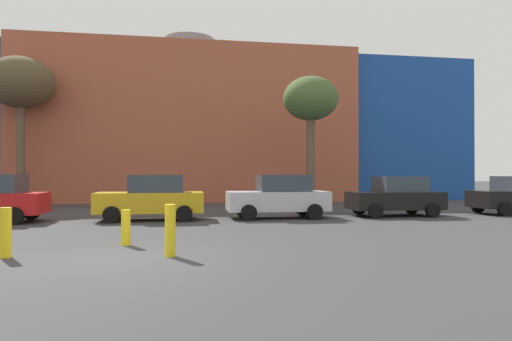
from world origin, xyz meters
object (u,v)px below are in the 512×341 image
(parked_car_3, at_px, (279,196))
(parked_car_4, at_px, (396,196))
(bare_tree_0, at_px, (21,84))
(bollard_yellow_0, at_px, (126,227))
(bare_tree_1, at_px, (311,102))
(bollard_yellow_2, at_px, (6,233))
(parked_car_2, at_px, (152,198))
(bollard_yellow_1, at_px, (170,230))

(parked_car_3, distance_m, parked_car_4, 5.36)
(bare_tree_0, xyz_separation_m, bollard_yellow_0, (7.86, -15.58, -6.65))
(bare_tree_1, bearing_deg, parked_car_4, -64.34)
(parked_car_3, bearing_deg, bollard_yellow_2, 44.34)
(bare_tree_0, bearing_deg, bare_tree_1, -14.06)
(parked_car_4, height_order, bare_tree_1, bare_tree_1)
(parked_car_3, bearing_deg, parked_car_2, 0.00)
(parked_car_2, distance_m, parked_car_4, 10.64)
(parked_car_4, bearing_deg, parked_car_2, 0.00)
(parked_car_3, height_order, bollard_yellow_2, parked_car_3)
(parked_car_3, relative_size, bollard_yellow_0, 4.57)
(parked_car_3, distance_m, bollard_yellow_2, 11.11)
(bare_tree_1, bearing_deg, bare_tree_0, 165.94)
(bollard_yellow_2, bearing_deg, bare_tree_0, 107.81)
(parked_car_3, bearing_deg, bare_tree_1, -119.88)
(parked_car_2, xyz_separation_m, parked_car_4, (10.64, 0.00, -0.04))
(parked_car_2, relative_size, bollard_yellow_1, 3.60)
(bollard_yellow_0, bearing_deg, bollard_yellow_1, -56.29)
(bare_tree_1, xyz_separation_m, bollard_yellow_0, (-8.43, -11.50, -5.42))
(parked_car_3, relative_size, bare_tree_0, 0.49)
(parked_car_4, relative_size, bare_tree_0, 0.47)
(parked_car_2, distance_m, bollard_yellow_0, 6.44)
(parked_car_4, height_order, bollard_yellow_0, parked_car_4)
(bare_tree_0, height_order, bollard_yellow_0, bare_tree_0)
(bare_tree_0, bearing_deg, parked_car_3, -34.39)
(bollard_yellow_2, bearing_deg, bare_tree_1, 49.77)
(parked_car_4, height_order, bollard_yellow_1, parked_car_4)
(parked_car_4, distance_m, bollard_yellow_2, 15.40)
(parked_car_3, height_order, bare_tree_1, bare_tree_1)
(bollard_yellow_0, bearing_deg, bare_tree_1, 53.75)
(bollard_yellow_0, height_order, bollard_yellow_1, bollard_yellow_1)
(bare_tree_0, bearing_deg, bollard_yellow_2, -72.19)
(bollard_yellow_2, bearing_deg, parked_car_2, 71.11)
(bollard_yellow_0, height_order, bollard_yellow_2, bollard_yellow_2)
(bare_tree_1, relative_size, bollard_yellow_0, 7.80)
(bare_tree_1, height_order, bollard_yellow_2, bare_tree_1)
(parked_car_3, xyz_separation_m, bare_tree_0, (-13.38, 9.16, 6.20))
(bollard_yellow_0, bearing_deg, parked_car_2, 87.96)
(bollard_yellow_0, xyz_separation_m, bollard_yellow_2, (-2.43, -1.34, 0.09))
(parked_car_2, xyz_separation_m, bare_tree_0, (-8.09, 9.16, 6.20))
(bollard_yellow_0, bearing_deg, bollard_yellow_2, -151.15)
(bollard_yellow_0, bearing_deg, parked_car_3, 49.35)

